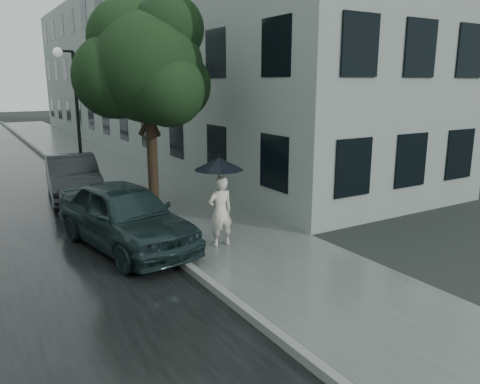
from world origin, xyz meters
TOP-DOWN VIEW (x-y plane):
  - ground at (0.00, 0.00)m, footprint 120.00×120.00m
  - sidewalk at (0.25, 12.00)m, footprint 3.50×60.00m
  - kerb_near at (-1.57, 12.00)m, footprint 0.15×60.00m
  - building_near at (5.47, 19.50)m, footprint 7.02×36.00m
  - pedestrian at (-0.30, 2.00)m, footprint 0.60×0.40m
  - umbrella at (-0.32, 2.01)m, footprint 1.46×1.46m
  - street_tree at (-0.60, 5.54)m, footprint 3.90×3.54m
  - lamp_post at (-1.60, 10.50)m, footprint 0.83×0.45m
  - car_near at (-2.20, 3.07)m, footprint 2.49×4.64m
  - car_far at (-2.20, 8.52)m, footprint 1.93×4.38m

SIDE VIEW (x-z plane):
  - ground at x=0.00m, z-range 0.00..0.00m
  - sidewalk at x=0.25m, z-range 0.00..0.01m
  - kerb_near at x=-1.57m, z-range 0.00..0.15m
  - car_far at x=-2.20m, z-range 0.01..1.40m
  - car_near at x=-2.20m, z-range 0.01..1.51m
  - pedestrian at x=-0.30m, z-range 0.01..1.65m
  - umbrella at x=-0.32m, z-range 1.34..2.54m
  - lamp_post at x=-1.60m, z-range 0.36..5.24m
  - street_tree at x=-0.60m, z-range 1.12..7.16m
  - building_near at x=5.47m, z-range 0.00..9.00m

